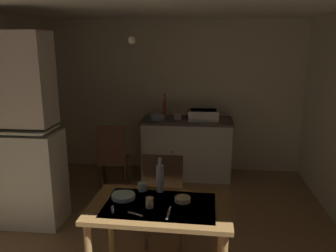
{
  "coord_description": "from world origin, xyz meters",
  "views": [
    {
      "loc": [
        0.46,
        -3.46,
        1.99
      ],
      "look_at": [
        0.11,
        -0.01,
        1.14
      ],
      "focal_mm": 35.89,
      "sensor_mm": 36.0,
      "label": 1
    }
  ],
  "objects_px": {
    "chair_by_counter": "(113,157)",
    "glass_bottle": "(160,178)",
    "sink_basin": "(203,115)",
    "mixing_bowl_counter": "(158,117)",
    "dining_table": "(160,216)",
    "serving_bowl_wide": "(183,199)",
    "hutch_cabinet": "(17,138)",
    "hand_pump": "(164,107)",
    "chair_far_side": "(164,198)",
    "mug_tall": "(142,187)"
  },
  "relations": [
    {
      "from": "hutch_cabinet",
      "to": "sink_basin",
      "type": "xyz_separation_m",
      "value": [
        2.02,
        1.58,
        -0.03
      ]
    },
    {
      "from": "sink_basin",
      "to": "chair_by_counter",
      "type": "distance_m",
      "value": 1.46
    },
    {
      "from": "hand_pump",
      "to": "serving_bowl_wide",
      "type": "distance_m",
      "value": 2.48
    },
    {
      "from": "mixing_bowl_counter",
      "to": "mug_tall",
      "type": "relative_size",
      "value": 2.83
    },
    {
      "from": "serving_bowl_wide",
      "to": "glass_bottle",
      "type": "relative_size",
      "value": 0.42
    },
    {
      "from": "sink_basin",
      "to": "serving_bowl_wide",
      "type": "relative_size",
      "value": 3.41
    },
    {
      "from": "hand_pump",
      "to": "chair_far_side",
      "type": "xyz_separation_m",
      "value": [
        0.21,
        -1.93,
        -0.54
      ]
    },
    {
      "from": "dining_table",
      "to": "serving_bowl_wide",
      "type": "xyz_separation_m",
      "value": [
        0.18,
        0.08,
        0.12
      ]
    },
    {
      "from": "dining_table",
      "to": "chair_far_side",
      "type": "distance_m",
      "value": 0.58
    },
    {
      "from": "hand_pump",
      "to": "serving_bowl_wide",
      "type": "height_order",
      "value": "hand_pump"
    },
    {
      "from": "serving_bowl_wide",
      "to": "mug_tall",
      "type": "relative_size",
      "value": 1.76
    },
    {
      "from": "hutch_cabinet",
      "to": "mixing_bowl_counter",
      "type": "relative_size",
      "value": 10.19
    },
    {
      "from": "glass_bottle",
      "to": "mixing_bowl_counter",
      "type": "bearing_deg",
      "value": 98.08
    },
    {
      "from": "chair_by_counter",
      "to": "glass_bottle",
      "type": "height_order",
      "value": "glass_bottle"
    },
    {
      "from": "hutch_cabinet",
      "to": "chair_by_counter",
      "type": "relative_size",
      "value": 2.22
    },
    {
      "from": "hand_pump",
      "to": "chair_far_side",
      "type": "relative_size",
      "value": 0.39
    },
    {
      "from": "sink_basin",
      "to": "chair_by_counter",
      "type": "height_order",
      "value": "sink_basin"
    },
    {
      "from": "chair_by_counter",
      "to": "glass_bottle",
      "type": "distance_m",
      "value": 1.8
    },
    {
      "from": "hand_pump",
      "to": "glass_bottle",
      "type": "height_order",
      "value": "hand_pump"
    },
    {
      "from": "mixing_bowl_counter",
      "to": "serving_bowl_wide",
      "type": "distance_m",
      "value": 2.39
    },
    {
      "from": "mixing_bowl_counter",
      "to": "dining_table",
      "type": "xyz_separation_m",
      "value": [
        0.34,
        -2.41,
        -0.29
      ]
    },
    {
      "from": "serving_bowl_wide",
      "to": "hand_pump",
      "type": "bearing_deg",
      "value": 99.84
    },
    {
      "from": "mixing_bowl_counter",
      "to": "chair_by_counter",
      "type": "xyz_separation_m",
      "value": [
        -0.54,
        -0.61,
        -0.43
      ]
    },
    {
      "from": "dining_table",
      "to": "glass_bottle",
      "type": "distance_m",
      "value": 0.34
    },
    {
      "from": "hutch_cabinet",
      "to": "dining_table",
      "type": "height_order",
      "value": "hutch_cabinet"
    },
    {
      "from": "hutch_cabinet",
      "to": "mug_tall",
      "type": "xyz_separation_m",
      "value": [
        1.49,
        -0.63,
        -0.22
      ]
    },
    {
      "from": "hutch_cabinet",
      "to": "chair_far_side",
      "type": "distance_m",
      "value": 1.74
    },
    {
      "from": "sink_basin",
      "to": "chair_far_side",
      "type": "xyz_separation_m",
      "value": [
        -0.37,
        -1.89,
        -0.45
      ]
    },
    {
      "from": "sink_basin",
      "to": "hand_pump",
      "type": "distance_m",
      "value": 0.6
    },
    {
      "from": "hutch_cabinet",
      "to": "chair_far_side",
      "type": "xyz_separation_m",
      "value": [
        1.64,
        -0.31,
        -0.48
      ]
    },
    {
      "from": "hand_pump",
      "to": "chair_by_counter",
      "type": "bearing_deg",
      "value": -131.92
    },
    {
      "from": "sink_basin",
      "to": "serving_bowl_wide",
      "type": "xyz_separation_m",
      "value": [
        -0.17,
        -2.38,
        -0.21
      ]
    },
    {
      "from": "mug_tall",
      "to": "glass_bottle",
      "type": "distance_m",
      "value": 0.18
    },
    {
      "from": "glass_bottle",
      "to": "serving_bowl_wide",
      "type": "bearing_deg",
      "value": -39.82
    },
    {
      "from": "sink_basin",
      "to": "chair_far_side",
      "type": "relative_size",
      "value": 0.44
    },
    {
      "from": "hand_pump",
      "to": "mug_tall",
      "type": "height_order",
      "value": "hand_pump"
    },
    {
      "from": "dining_table",
      "to": "chair_by_counter",
      "type": "xyz_separation_m",
      "value": [
        -0.87,
        1.8,
        -0.14
      ]
    },
    {
      "from": "hand_pump",
      "to": "mixing_bowl_counter",
      "type": "xyz_separation_m",
      "value": [
        -0.09,
        -0.1,
        -0.13
      ]
    },
    {
      "from": "mixing_bowl_counter",
      "to": "dining_table",
      "type": "relative_size",
      "value": 0.18
    },
    {
      "from": "dining_table",
      "to": "chair_far_side",
      "type": "relative_size",
      "value": 1.15
    },
    {
      "from": "sink_basin",
      "to": "chair_by_counter",
      "type": "xyz_separation_m",
      "value": [
        -1.22,
        -0.66,
        -0.47
      ]
    },
    {
      "from": "hutch_cabinet",
      "to": "glass_bottle",
      "type": "relative_size",
      "value": 6.86
    },
    {
      "from": "dining_table",
      "to": "mug_tall",
      "type": "relative_size",
      "value": 15.64
    },
    {
      "from": "mixing_bowl_counter",
      "to": "chair_by_counter",
      "type": "relative_size",
      "value": 0.22
    },
    {
      "from": "hutch_cabinet",
      "to": "mixing_bowl_counter",
      "type": "height_order",
      "value": "hutch_cabinet"
    },
    {
      "from": "mixing_bowl_counter",
      "to": "serving_bowl_wide",
      "type": "xyz_separation_m",
      "value": [
        0.51,
        -2.33,
        -0.17
      ]
    },
    {
      "from": "hand_pump",
      "to": "glass_bottle",
      "type": "relative_size",
      "value": 1.26
    },
    {
      "from": "serving_bowl_wide",
      "to": "chair_far_side",
      "type": "bearing_deg",
      "value": 113.02
    },
    {
      "from": "serving_bowl_wide",
      "to": "dining_table",
      "type": "bearing_deg",
      "value": -157.06
    },
    {
      "from": "hutch_cabinet",
      "to": "chair_by_counter",
      "type": "bearing_deg",
      "value": 49.05
    }
  ]
}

